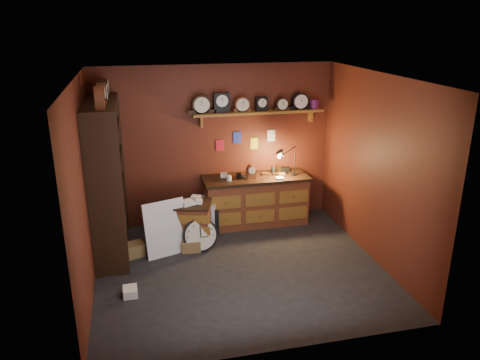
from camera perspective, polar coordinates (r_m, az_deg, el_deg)
name	(u,v)px	position (r m, az deg, el deg)	size (l,w,h in m)	color
floor	(240,268)	(6.82, -0.04, -10.70)	(4.00, 4.00, 0.00)	black
room_shell	(241,150)	(6.26, 0.13, 3.63)	(4.02, 3.62, 2.71)	#582215
shelving_unit	(105,173)	(7.09, -16.15, 0.79)	(0.47, 1.60, 2.58)	black
workbench	(256,197)	(8.05, 1.92, -2.13)	(1.80, 0.66, 1.36)	brown
low_cabinet	(192,222)	(7.38, -5.91, -5.09)	(0.72, 0.65, 0.78)	brown
big_round_clock	(200,235)	(7.21, -4.86, -6.68)	(0.54, 0.17, 0.54)	black
white_panel	(167,254)	(7.29, -8.87, -8.85)	(0.65, 0.03, 0.87)	silver
mini_fridge	(203,215)	(7.88, -4.48, -4.30)	(0.67, 0.69, 0.53)	silver
floor_box_a	(191,245)	(7.31, -6.01, -7.86)	(0.29, 0.24, 0.18)	olive
floor_box_b	(130,292)	(6.36, -13.23, -13.11)	(0.18, 0.22, 0.11)	white
floor_box_c	(134,250)	(7.27, -12.78, -8.28)	(0.28, 0.23, 0.21)	olive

